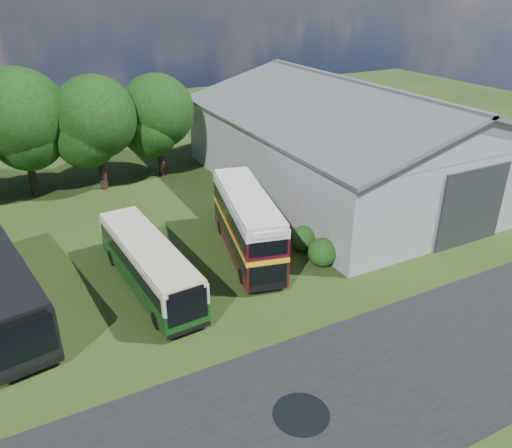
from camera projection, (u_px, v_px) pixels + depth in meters
ground at (293, 355)px, 21.93m from camera, size 120.00×120.00×0.00m
asphalt_road at (392, 376)px, 20.79m from camera, size 60.00×8.00×0.02m
puddle at (301, 414)px, 18.91m from camera, size 2.20×2.20×0.01m
storage_shed at (352, 132)px, 39.11m from camera, size 18.80×24.80×8.15m
tree_mid at (20, 116)px, 35.66m from camera, size 6.80×6.80×9.60m
tree_right_a at (95, 118)px, 37.17m from camera, size 6.26×6.26×8.83m
tree_right_b at (157, 111)px, 40.00m from camera, size 5.98×5.98×8.45m
shrub_front at (322, 264)px, 29.05m from camera, size 1.70×1.70×1.70m
shrub_mid at (303, 249)px, 30.64m from camera, size 1.60×1.60×1.60m
bus_green_single at (149, 264)px, 26.16m from camera, size 2.95×9.98×2.72m
bus_maroon_double at (247, 225)px, 29.26m from camera, size 4.33×9.44×3.93m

